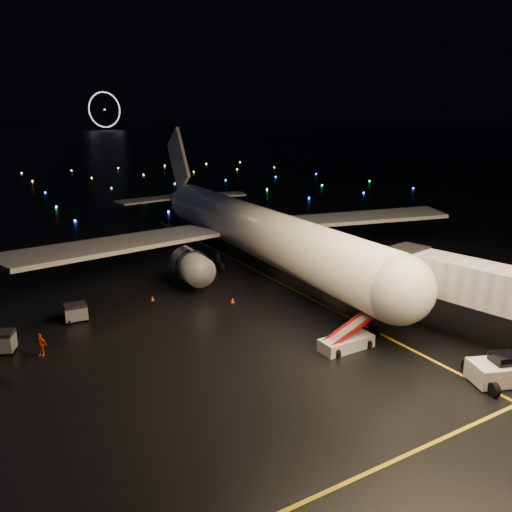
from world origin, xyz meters
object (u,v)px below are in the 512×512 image
object	(u,v)px
airliner	(242,199)
crew_c	(40,344)
pushback_tug	(503,368)
belt_loader	(347,330)
baggage_cart_1	(0,342)
baggage_cart_0	(76,312)

from	to	relation	value
airliner	crew_c	bearing A→B (deg)	-148.32
airliner	pushback_tug	bearing A→B (deg)	-85.37
pushback_tug	belt_loader	world-z (taller)	belt_loader
airliner	belt_loader	xyz separation A→B (m)	(-4.38, -24.34, -6.25)
belt_loader	crew_c	distance (m)	22.79
pushback_tug	belt_loader	xyz separation A→B (m)	(-5.73, 9.06, 0.51)
crew_c	baggage_cart_1	bearing A→B (deg)	-174.25
crew_c	baggage_cart_0	distance (m)	6.51
belt_loader	baggage_cart_1	size ratio (longest dim) A/B	3.14
pushback_tug	crew_c	world-z (taller)	pushback_tug
pushback_tug	crew_c	xyz separation A→B (m)	(-25.95, 19.56, -0.13)
airliner	belt_loader	distance (m)	25.51
airliner	pushback_tug	world-z (taller)	airliner
belt_loader	baggage_cart_1	world-z (taller)	belt_loader
belt_loader	baggage_cart_1	distance (m)	25.98
belt_loader	crew_c	xyz separation A→B (m)	(-20.21, 10.50, -0.63)
baggage_cart_1	belt_loader	bearing A→B (deg)	-6.37
airliner	baggage_cart_0	world-z (taller)	airliner
baggage_cart_0	crew_c	bearing A→B (deg)	-120.45
airliner	baggage_cart_0	distance (m)	23.70
crew_c	baggage_cart_1	size ratio (longest dim) A/B	0.89
baggage_cart_0	pushback_tug	bearing A→B (deg)	-45.47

